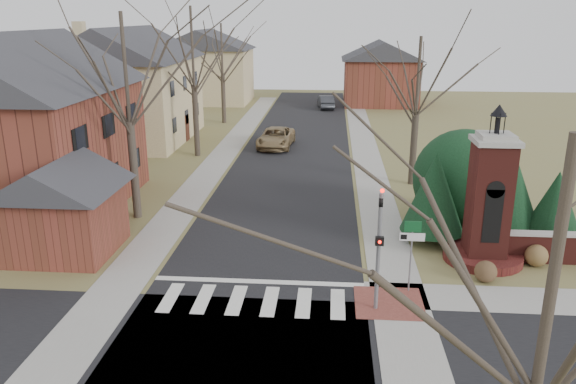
# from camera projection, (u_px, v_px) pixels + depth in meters

# --- Properties ---
(ground) EXTENTS (120.00, 120.00, 0.00)m
(ground) POSITION_uv_depth(u_px,v_px,m) (250.00, 312.00, 19.19)
(ground) COLOR olive
(ground) RESTS_ON ground
(main_street) EXTENTS (8.00, 70.00, 0.01)m
(main_street) POSITION_uv_depth(u_px,v_px,m) (294.00, 157.00, 40.10)
(main_street) COLOR black
(main_street) RESTS_ON ground
(cross_street) EXTENTS (120.00, 8.00, 0.01)m
(cross_street) POSITION_uv_depth(u_px,v_px,m) (235.00, 364.00, 16.34)
(cross_street) COLOR black
(cross_street) RESTS_ON ground
(crosswalk_zone) EXTENTS (8.00, 2.20, 0.02)m
(crosswalk_zone) POSITION_uv_depth(u_px,v_px,m) (253.00, 301.00, 19.95)
(crosswalk_zone) COLOR silver
(crosswalk_zone) RESTS_ON ground
(stop_bar) EXTENTS (8.00, 0.35, 0.02)m
(stop_bar) POSITION_uv_depth(u_px,v_px,m) (259.00, 282.00, 21.37)
(stop_bar) COLOR silver
(stop_bar) RESTS_ON ground
(sidewalk_right_main) EXTENTS (2.00, 60.00, 0.02)m
(sidewalk_right_main) POSITION_uv_depth(u_px,v_px,m) (367.00, 158.00, 39.71)
(sidewalk_right_main) COLOR gray
(sidewalk_right_main) RESTS_ON ground
(sidewalk_left) EXTENTS (2.00, 60.00, 0.02)m
(sidewalk_left) POSITION_uv_depth(u_px,v_px,m) (222.00, 156.00, 40.49)
(sidewalk_left) COLOR gray
(sidewalk_left) RESTS_ON ground
(curb_apron) EXTENTS (2.40, 2.40, 0.02)m
(curb_apron) POSITION_uv_depth(u_px,v_px,m) (389.00, 303.00, 19.78)
(curb_apron) COLOR brown
(curb_apron) RESTS_ON ground
(traffic_signal_pole) EXTENTS (0.28, 0.41, 4.50)m
(traffic_signal_pole) POSITION_uv_depth(u_px,v_px,m) (379.00, 240.00, 18.63)
(traffic_signal_pole) COLOR slate
(traffic_signal_pole) RESTS_ON ground
(sign_post) EXTENTS (0.90, 0.07, 2.75)m
(sign_post) POSITION_uv_depth(u_px,v_px,m) (412.00, 242.00, 20.07)
(sign_post) COLOR slate
(sign_post) RESTS_ON ground
(brick_gate_monument) EXTENTS (3.20, 3.20, 6.47)m
(brick_gate_monument) POSITION_uv_depth(u_px,v_px,m) (488.00, 211.00, 22.61)
(brick_gate_monument) COLOR #5A201A
(brick_gate_monument) RESTS_ON ground
(house_brick_left) EXTENTS (9.80, 11.80, 9.42)m
(house_brick_left) POSITION_uv_depth(u_px,v_px,m) (21.00, 120.00, 28.26)
(house_brick_left) COLOR brown
(house_brick_left) RESTS_ON ground
(house_stucco_left) EXTENTS (9.80, 12.80, 9.28)m
(house_stucco_left) POSITION_uv_depth(u_px,v_px,m) (129.00, 83.00, 44.48)
(house_stucco_left) COLOR beige
(house_stucco_left) RESTS_ON ground
(garage_left) EXTENTS (4.80, 4.80, 4.29)m
(garage_left) POSITION_uv_depth(u_px,v_px,m) (62.00, 202.00, 23.42)
(garage_left) COLOR brown
(garage_left) RESTS_ON ground
(house_distant_left) EXTENTS (10.80, 8.80, 8.53)m
(house_distant_left) POSITION_uv_depth(u_px,v_px,m) (205.00, 65.00, 64.43)
(house_distant_left) COLOR beige
(house_distant_left) RESTS_ON ground
(house_distant_right) EXTENTS (8.80, 8.80, 7.30)m
(house_distant_right) POSITION_uv_depth(u_px,v_px,m) (381.00, 71.00, 63.11)
(house_distant_right) COLOR brown
(house_distant_right) RESTS_ON ground
(evergreen_near) EXTENTS (2.80, 2.80, 4.10)m
(evergreen_near) POSITION_uv_depth(u_px,v_px,m) (434.00, 192.00, 24.61)
(evergreen_near) COLOR #473D33
(evergreen_near) RESTS_ON ground
(evergreen_mid) EXTENTS (3.40, 3.40, 4.70)m
(evergreen_mid) POSITION_uv_depth(u_px,v_px,m) (504.00, 179.00, 25.42)
(evergreen_mid) COLOR #473D33
(evergreen_mid) RESTS_ON ground
(evergreen_far) EXTENTS (2.40, 2.40, 3.30)m
(evergreen_far) POSITION_uv_depth(u_px,v_px,m) (556.00, 202.00, 24.53)
(evergreen_far) COLOR #473D33
(evergreen_far) RESTS_ON ground
(evergreen_mass) EXTENTS (4.80, 4.80, 4.80)m
(evergreen_mass) POSITION_uv_depth(u_px,v_px,m) (464.00, 175.00, 26.82)
(evergreen_mass) COLOR black
(evergreen_mass) RESTS_ON ground
(bare_tree_0) EXTENTS (8.05, 8.05, 11.15)m
(bare_tree_0) POSITION_uv_depth(u_px,v_px,m) (125.00, 61.00, 25.95)
(bare_tree_0) COLOR #473D33
(bare_tree_0) RESTS_ON ground
(bare_tree_1) EXTENTS (8.40, 8.40, 11.64)m
(bare_tree_1) POSITION_uv_depth(u_px,v_px,m) (192.00, 41.00, 38.21)
(bare_tree_1) COLOR #473D33
(bare_tree_1) RESTS_ON ground
(bare_tree_2) EXTENTS (7.35, 7.35, 10.19)m
(bare_tree_2) POSITION_uv_depth(u_px,v_px,m) (222.00, 46.00, 50.90)
(bare_tree_2) COLOR #473D33
(bare_tree_2) RESTS_ON ground
(bare_tree_3) EXTENTS (7.00, 7.00, 9.70)m
(bare_tree_3) POSITION_uv_depth(u_px,v_px,m) (419.00, 71.00, 31.82)
(bare_tree_3) COLOR #473D33
(bare_tree_3) RESTS_ON ground
(bare_tree_4) EXTENTS (6.65, 6.65, 9.21)m
(bare_tree_4) POSITION_uv_depth(u_px,v_px,m) (557.00, 254.00, 8.27)
(bare_tree_4) COLOR #473D33
(bare_tree_4) RESTS_ON ground
(pickup_truck) EXTENTS (2.75, 5.41, 1.46)m
(pickup_truck) POSITION_uv_depth(u_px,v_px,m) (276.00, 138.00, 43.00)
(pickup_truck) COLOR #8E754D
(pickup_truck) RESTS_ON ground
(distant_car) EXTENTS (2.04, 4.44, 1.41)m
(distant_car) POSITION_uv_depth(u_px,v_px,m) (326.00, 102.00, 60.89)
(distant_car) COLOR #35383D
(distant_car) RESTS_ON ground
(dry_shrub_left) EXTENTS (0.84, 0.84, 0.84)m
(dry_shrub_left) POSITION_uv_depth(u_px,v_px,m) (486.00, 272.00, 21.27)
(dry_shrub_left) COLOR brown
(dry_shrub_left) RESTS_ON ground
(dry_shrub_right) EXTENTS (0.91, 0.91, 0.91)m
(dry_shrub_right) POSITION_uv_depth(u_px,v_px,m) (536.00, 256.00, 22.60)
(dry_shrub_right) COLOR brown
(dry_shrub_right) RESTS_ON ground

